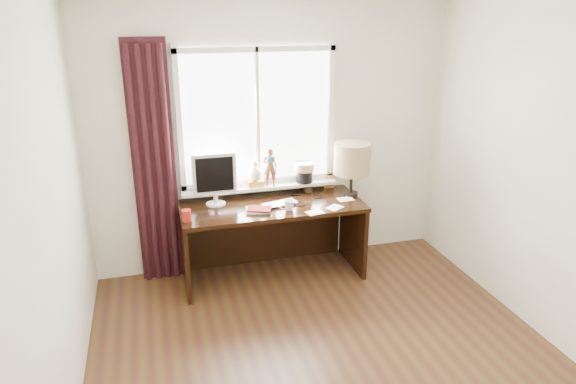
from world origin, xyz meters
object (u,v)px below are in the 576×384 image
object	(u,v)px
laptop	(280,204)
red_cup	(187,216)
mug	(289,205)
monitor	(215,176)
desk	(270,224)
table_lamp	(352,159)

from	to	relation	value
laptop	red_cup	bearing A→B (deg)	176.42
laptop	red_cup	xyz separation A→B (m)	(-0.86, -0.15, 0.04)
mug	laptop	bearing A→B (deg)	112.16
mug	monitor	world-z (taller)	monitor
laptop	desk	world-z (taller)	laptop
red_cup	table_lamp	world-z (taller)	table_lamp
red_cup	table_lamp	size ratio (longest dim) A/B	0.20
laptop	desk	size ratio (longest dim) A/B	0.19
mug	table_lamp	size ratio (longest dim) A/B	0.20
desk	table_lamp	xyz separation A→B (m)	(0.80, -0.06, 0.61)
desk	monitor	bearing A→B (deg)	176.04
desk	table_lamp	world-z (taller)	table_lamp
laptop	monitor	distance (m)	0.65
monitor	table_lamp	size ratio (longest dim) A/B	0.94
monitor	table_lamp	world-z (taller)	table_lamp
red_cup	desk	bearing A→B (deg)	20.18
red_cup	monitor	world-z (taller)	monitor
mug	table_lamp	xyz separation A→B (m)	(0.68, 0.21, 0.31)
laptop	monitor	world-z (taller)	monitor
red_cup	laptop	bearing A→B (deg)	10.01
red_cup	table_lamp	xyz separation A→B (m)	(1.60, 0.24, 0.31)
red_cup	table_lamp	bearing A→B (deg)	8.38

